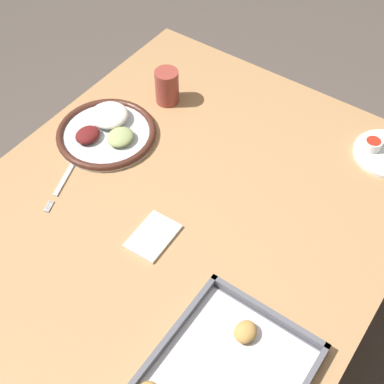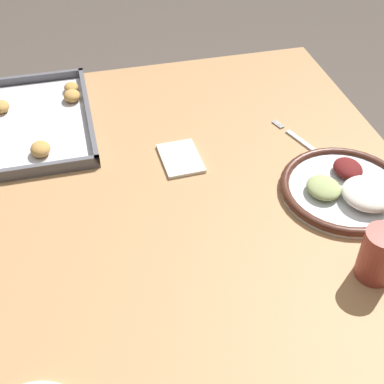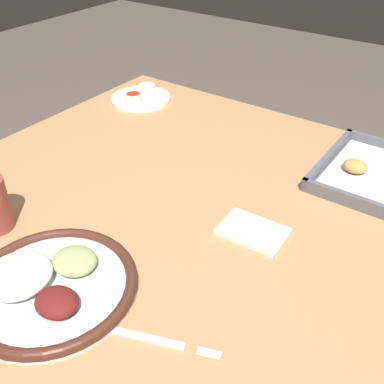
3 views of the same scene
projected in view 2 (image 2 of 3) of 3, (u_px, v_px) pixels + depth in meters
name	position (u px, v px, depth m)	size (l,w,h in m)	color
ground_plane	(190.00, 381.00, 1.66)	(8.00, 8.00, 0.00)	#564C44
dining_table	(190.00, 231.00, 1.21)	(1.16, 1.01, 0.78)	#AD7F51
dinner_plate	(347.00, 189.00, 1.14)	(0.28, 0.28, 0.05)	silver
fork	(307.00, 145.00, 1.27)	(0.21, 0.09, 0.00)	silver
baking_tray	(34.00, 121.00, 1.33)	(0.42, 0.29, 0.04)	#595960
drinking_cup	(379.00, 255.00, 0.95)	(0.07, 0.07, 0.10)	#993D33
napkin	(181.00, 158.00, 1.23)	(0.13, 0.09, 0.01)	silver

